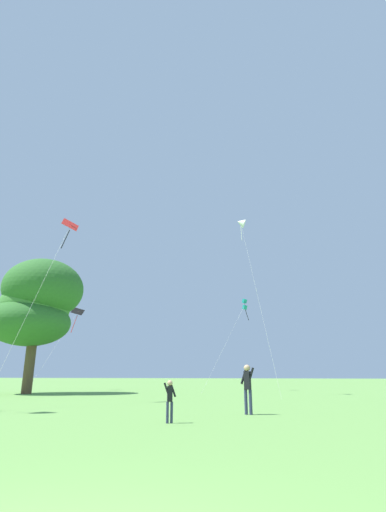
% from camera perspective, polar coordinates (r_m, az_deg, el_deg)
% --- Properties ---
extents(kite_black_large, '(1.15, 7.28, 8.40)m').
position_cam_1_polar(kite_black_large, '(43.38, -16.66, -8.35)').
color(kite_black_large, black).
rests_on(kite_black_large, ground_plane).
extents(kite_red_high, '(1.04, 6.11, 10.73)m').
position_cam_1_polar(kite_red_high, '(24.82, -17.89, 3.19)').
color(kite_red_high, red).
rests_on(kite_red_high, ground_plane).
extents(kite_teal_box, '(3.00, 7.51, 9.02)m').
position_cam_1_polar(kite_teal_box, '(41.10, 7.48, -7.10)').
color(kite_teal_box, teal).
rests_on(kite_teal_box, ground_plane).
extents(kite_white_distant, '(3.50, 5.32, 14.45)m').
position_cam_1_polar(kite_white_distant, '(33.98, 6.96, 4.78)').
color(kite_white_distant, white).
rests_on(kite_white_distant, ground_plane).
extents(person_with_spool, '(0.59, 0.25, 1.82)m').
position_cam_1_polar(person_with_spool, '(16.05, 7.93, -17.95)').
color(person_with_spool, '#2D3351').
rests_on(person_with_spool, ground_plane).
extents(person_child_small, '(0.39, 0.25, 1.28)m').
position_cam_1_polar(person_child_small, '(13.17, -3.39, -19.76)').
color(person_child_small, '#2D3351').
rests_on(person_child_small, ground_plane).
extents(tree_left_oak, '(7.50, 7.20, 11.16)m').
position_cam_1_polar(tree_left_oak, '(36.34, -21.75, -6.55)').
color(tree_left_oak, brown).
rests_on(tree_left_oak, ground_plane).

